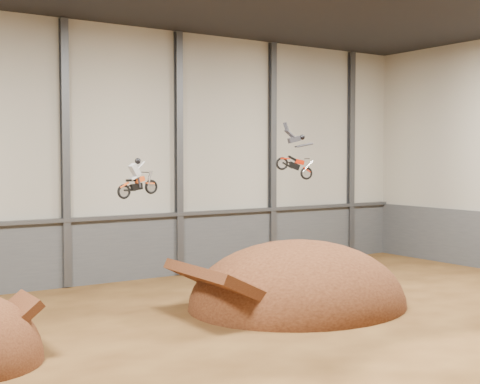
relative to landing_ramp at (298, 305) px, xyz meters
name	(u,v)px	position (x,y,z in m)	size (l,w,h in m)	color
floor	(292,343)	(-4.10, -4.78, 0.00)	(40.00, 40.00, 0.00)	#452A12
back_wall	(123,154)	(-4.10, 10.22, 7.00)	(40.00, 0.10, 14.00)	#B3AE9E
lower_band_back	(125,249)	(-4.10, 10.12, 1.75)	(39.80, 0.18, 3.50)	#4A4D51
steel_rail	(126,217)	(-4.10, 9.97, 3.55)	(39.80, 0.35, 0.20)	#47494F
steel_column_2	(65,154)	(-7.43, 10.02, 7.00)	(0.40, 0.36, 13.90)	#47494F
steel_column_3	(179,154)	(-0.76, 10.02, 7.00)	(0.40, 0.36, 13.90)	#47494F
steel_column_4	(272,154)	(5.90, 10.02, 7.00)	(0.40, 0.36, 13.90)	#47494F
steel_column_5	(351,155)	(12.57, 10.02, 7.00)	(0.40, 0.36, 13.90)	#47494F
landing_ramp	(298,305)	(0.00, 0.00, 0.00)	(10.42, 9.22, 6.01)	#3A1B0E
fmx_rider_a	(138,176)	(-7.36, 1.30, 6.07)	(1.88, 0.72, 1.70)	#EC541B
fmx_rider_b	(292,151)	(-0.46, -0.11, 7.09)	(2.42, 0.69, 2.07)	#BA1B04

